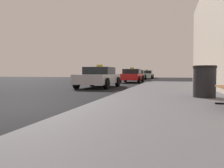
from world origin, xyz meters
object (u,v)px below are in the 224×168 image
Objects in this scene: car_green at (137,75)px; car_white at (147,74)px; car_red at (132,76)px; trash_bin at (204,81)px; car_silver at (99,77)px; car_black at (147,74)px.

car_white is at bearing -95.11° from car_green.
trash_bin is at bearing 108.59° from car_red.
car_red is at bearing 90.44° from car_white.
car_red is 0.95× the size of car_green.
car_green is at bearing -90.27° from car_silver.
car_black is at bearing -89.66° from car_silver.
car_green is at bearing 103.39° from trash_bin.
car_white is (0.65, 22.74, 0.00)m from car_silver.
car_green is 15.31m from car_black.
car_silver is 1.02× the size of car_red.
car_red reaches higher than car_black.
car_silver is at bearing 90.34° from car_black.
car_green is at bearing 90.99° from car_black.
car_white is 1.06× the size of car_black.
trash_bin is 0.24× the size of car_red.
trash_bin is 14.49m from car_red.
car_white reaches higher than trash_bin.
car_silver is at bearing 84.43° from car_red.
car_red is (0.76, 7.83, -0.00)m from car_silver.
car_green is (-5.30, 22.28, -0.00)m from trash_bin.
car_green reaches higher than trash_bin.
car_green is at bearing -85.41° from car_red.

